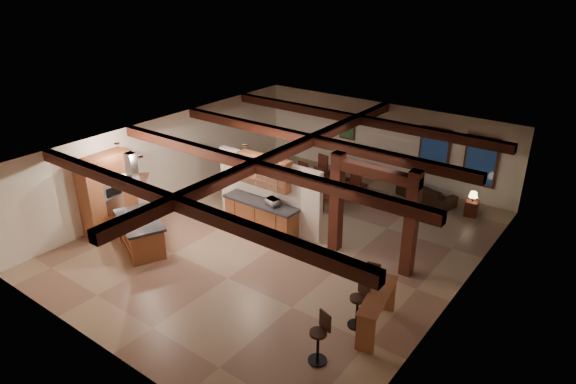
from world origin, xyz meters
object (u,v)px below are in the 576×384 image
at_px(sofa, 426,193).
at_px(bar_counter, 377,306).
at_px(kitchen_island, 141,234).
at_px(dining_table, 329,190).

bearing_deg(sofa, bar_counter, 119.56).
xyz_separation_m(sofa, bar_counter, (1.83, -7.10, 0.33)).
relative_size(kitchen_island, sofa, 1.08).
bearing_deg(dining_table, bar_counter, -43.76).
bearing_deg(kitchen_island, bar_counter, 6.71).
bearing_deg(kitchen_island, sofa, 56.74).
height_order(dining_table, bar_counter, bar_counter).
relative_size(dining_table, bar_counter, 0.90).
bearing_deg(sofa, kitchen_island, 71.87).
relative_size(kitchen_island, bar_counter, 1.20).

